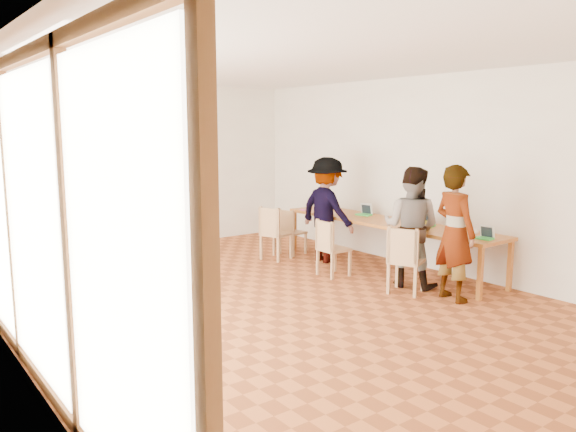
% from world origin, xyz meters
% --- Properties ---
extents(ground, '(8.00, 8.00, 0.00)m').
position_xyz_m(ground, '(0.00, 0.00, 0.00)').
color(ground, '#AC5829').
rests_on(ground, ground).
extents(wall_back, '(6.00, 0.10, 3.00)m').
position_xyz_m(wall_back, '(0.00, 4.00, 1.50)').
color(wall_back, white).
rests_on(wall_back, ground).
extents(wall_right, '(0.10, 8.00, 3.00)m').
position_xyz_m(wall_right, '(3.00, 0.00, 1.50)').
color(wall_right, white).
rests_on(wall_right, ground).
extents(window_wall, '(0.10, 8.00, 3.00)m').
position_xyz_m(window_wall, '(-2.96, 0.00, 1.50)').
color(window_wall, white).
rests_on(window_wall, ground).
extents(ceiling, '(6.00, 8.00, 0.04)m').
position_xyz_m(ceiling, '(0.00, 0.00, 3.02)').
color(ceiling, white).
rests_on(ceiling, wall_back).
extents(communal_table, '(0.80, 4.00, 0.75)m').
position_xyz_m(communal_table, '(2.50, 0.29, 0.70)').
color(communal_table, '#BF732A').
rests_on(communal_table, ground).
extents(side_table, '(0.90, 0.90, 0.75)m').
position_xyz_m(side_table, '(-2.22, 3.19, 0.67)').
color(side_table, '#BF732A').
rests_on(side_table, ground).
extents(chair_near, '(0.56, 0.56, 0.48)m').
position_xyz_m(chair_near, '(1.59, -0.88, 0.56)').
color(chair_near, tan).
rests_on(chair_near, ground).
extents(chair_mid, '(0.41, 0.41, 0.45)m').
position_xyz_m(chair_mid, '(1.40, 0.41, 0.52)').
color(chair_mid, tan).
rests_on(chair_mid, ground).
extents(chair_far, '(0.52, 0.52, 0.48)m').
position_xyz_m(chair_far, '(1.35, 1.78, 0.55)').
color(chair_far, tan).
rests_on(chair_far, ground).
extents(chair_empty, '(0.43, 0.43, 0.43)m').
position_xyz_m(chair_empty, '(1.81, 1.93, 0.49)').
color(chair_empty, tan).
rests_on(chair_empty, ground).
extents(chair_spare, '(0.49, 0.49, 0.45)m').
position_xyz_m(chair_spare, '(-2.15, 1.25, 0.52)').
color(chair_spare, tan).
rests_on(chair_spare, ground).
extents(person_near, '(0.52, 0.70, 1.75)m').
position_xyz_m(person_near, '(1.92, -1.41, 0.87)').
color(person_near, gray).
rests_on(person_near, ground).
extents(person_mid, '(0.89, 0.99, 1.68)m').
position_xyz_m(person_mid, '(1.97, -0.65, 0.84)').
color(person_mid, gray).
rests_on(person_mid, ground).
extents(person_far, '(0.68, 1.14, 1.73)m').
position_xyz_m(person_far, '(2.01, 1.17, 0.86)').
color(person_far, gray).
rests_on(person_far, ground).
extents(laptop_near, '(0.21, 0.24, 0.18)m').
position_xyz_m(laptop_near, '(2.45, -1.51, 0.80)').
color(laptop_near, '#3FDA53').
rests_on(laptop_near, communal_table).
extents(laptop_mid, '(0.28, 0.29, 0.20)m').
position_xyz_m(laptop_mid, '(2.65, -0.38, 0.81)').
color(laptop_mid, '#3FDA53').
rests_on(laptop_mid, communal_table).
extents(laptop_far, '(0.25, 0.27, 0.20)m').
position_xyz_m(laptop_far, '(2.65, 0.92, 0.80)').
color(laptop_far, '#3FDA53').
rests_on(laptop_far, communal_table).
extents(yellow_mug, '(0.15, 0.15, 0.09)m').
position_xyz_m(yellow_mug, '(2.51, -0.45, 0.80)').
color(yellow_mug, gold).
rests_on(yellow_mug, communal_table).
extents(green_bottle, '(0.07, 0.07, 0.28)m').
position_xyz_m(green_bottle, '(2.75, -0.77, 0.89)').
color(green_bottle, '#1D6A3E').
rests_on(green_bottle, communal_table).
extents(clear_glass, '(0.07, 0.07, 0.09)m').
position_xyz_m(clear_glass, '(2.43, 1.75, 0.80)').
color(clear_glass, silver).
rests_on(clear_glass, communal_table).
extents(condiment_cup, '(0.08, 0.08, 0.06)m').
position_xyz_m(condiment_cup, '(2.69, -1.19, 0.78)').
color(condiment_cup, white).
rests_on(condiment_cup, communal_table).
extents(pink_phone, '(0.05, 0.10, 0.01)m').
position_xyz_m(pink_phone, '(2.17, 1.99, 0.76)').
color(pink_phone, '#ED3C99').
rests_on(pink_phone, communal_table).
extents(black_pouch, '(0.16, 0.26, 0.09)m').
position_xyz_m(black_pouch, '(2.65, -0.14, 0.80)').
color(black_pouch, black).
rests_on(black_pouch, communal_table).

